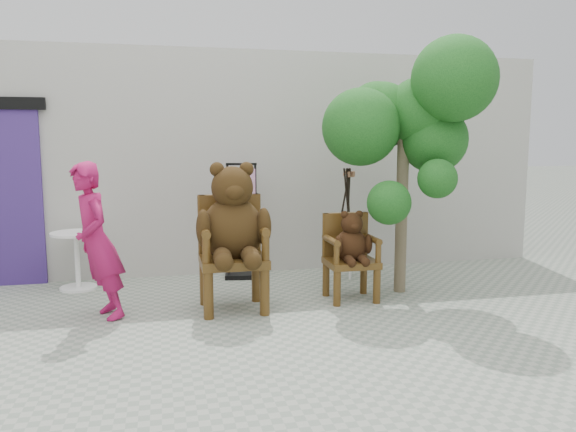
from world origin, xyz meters
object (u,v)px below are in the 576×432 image
at_px(chair_small, 351,247).
at_px(display_stand, 242,234).
at_px(stool_bucket, 345,230).
at_px(cafe_table, 77,254).
at_px(tree, 411,115).
at_px(chair_big, 233,228).
at_px(person, 97,242).

xyz_separation_m(chair_small, display_stand, (-1.05, 1.29, -0.02)).
bearing_deg(display_stand, stool_bucket, -5.63).
bearing_deg(cafe_table, stool_bucket, -3.37).
bearing_deg(cafe_table, chair_small, -20.39).
height_order(chair_small, tree, tree).
height_order(chair_big, display_stand, chair_big).
bearing_deg(person, chair_big, 67.47).
bearing_deg(person, chair_small, 69.27).
xyz_separation_m(stool_bucket, tree, (0.51, -0.82, 1.45)).
bearing_deg(tree, cafe_table, 165.19).
xyz_separation_m(chair_small, cafe_table, (-3.10, 1.15, -0.16)).
bearing_deg(chair_small, tree, 9.94).
relative_size(chair_big, person, 0.99).
xyz_separation_m(chair_big, stool_bucket, (1.60, 1.06, -0.24)).
relative_size(chair_small, cafe_table, 1.45).
bearing_deg(chair_small, cafe_table, 159.61).
bearing_deg(stool_bucket, tree, -58.40).
distance_m(chair_small, cafe_table, 3.31).
bearing_deg(person, stool_bucket, 86.61).
bearing_deg(stool_bucket, chair_big, -146.48).
xyz_separation_m(person, cafe_table, (-0.38, 1.28, -0.36)).
xyz_separation_m(display_stand, stool_bucket, (1.30, -0.34, 0.06)).
height_order(person, stool_bucket, person).
bearing_deg(chair_big, display_stand, 77.95).
xyz_separation_m(display_stand, tree, (1.81, -1.16, 1.51)).
distance_m(chair_big, tree, 2.45).
xyz_separation_m(chair_big, display_stand, (0.30, 1.40, -0.30)).
height_order(display_stand, stool_bucket, display_stand).
xyz_separation_m(cafe_table, display_stand, (2.05, 0.14, 0.14)).
distance_m(chair_big, stool_bucket, 1.94).
bearing_deg(chair_small, person, -177.30).
distance_m(person, cafe_table, 1.38).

